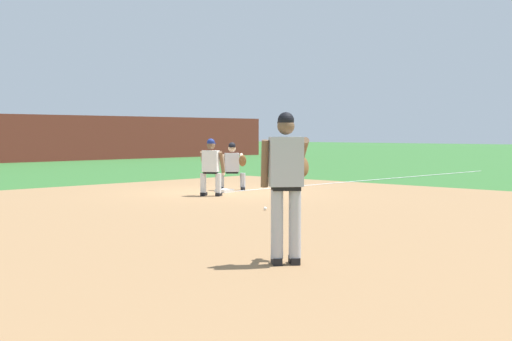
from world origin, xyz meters
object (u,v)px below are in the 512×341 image
Objects in this scene: first_base_bag at (224,191)px; pitcher at (287,178)px; first_baseman at (233,164)px; baserunner at (211,165)px; baseball at (265,209)px.

pitcher is at bearing -129.28° from first_base_bag.
first_baseman is 1.82m from baserunner.
baserunner is (5.67, 7.59, -0.27)m from pitcher.
baserunner is at bearing 53.26° from pitcher.
baserunner is (-1.00, -0.56, 0.75)m from first_base_bag.
first_baseman reaches higher than first_base_bag.
baseball is (-2.45, -3.82, -0.01)m from first_base_bag.
first_baseman is (7.27, 8.45, -0.33)m from pitcher.
first_base_bag is 5.14× the size of baseball.
pitcher is at bearing -130.72° from first_baseman.
baseball is 0.05× the size of baserunner.
first_base_bag is 0.96m from first_baseman.
baserunner is at bearing 65.96° from baseball.
first_base_bag is at bearing 29.26° from baserunner.
first_base_bag is 0.28× the size of first_baseman.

